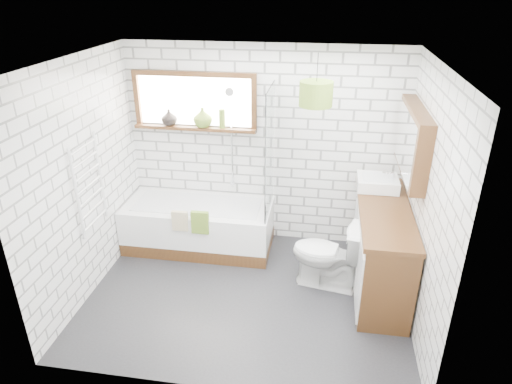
% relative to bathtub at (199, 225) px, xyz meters
% --- Properties ---
extents(floor, '(3.40, 2.60, 0.01)m').
position_rel_bathtub_xyz_m(floor, '(0.77, -0.90, -0.30)').
color(floor, black).
rests_on(floor, ground).
extents(ceiling, '(3.40, 2.60, 0.01)m').
position_rel_bathtub_xyz_m(ceiling, '(0.77, -0.90, 2.21)').
color(ceiling, white).
rests_on(ceiling, ground).
extents(wall_back, '(3.40, 0.01, 2.50)m').
position_rel_bathtub_xyz_m(wall_back, '(0.77, 0.41, 0.95)').
color(wall_back, white).
rests_on(wall_back, ground).
extents(wall_front, '(3.40, 0.01, 2.50)m').
position_rel_bathtub_xyz_m(wall_front, '(0.77, -2.20, 0.95)').
color(wall_front, white).
rests_on(wall_front, ground).
extents(wall_left, '(0.01, 2.60, 2.50)m').
position_rel_bathtub_xyz_m(wall_left, '(-0.93, -0.90, 0.95)').
color(wall_left, white).
rests_on(wall_left, ground).
extents(wall_right, '(0.01, 2.60, 2.50)m').
position_rel_bathtub_xyz_m(wall_right, '(2.48, -0.90, 0.95)').
color(wall_right, white).
rests_on(wall_right, ground).
extents(window, '(1.52, 0.16, 0.68)m').
position_rel_bathtub_xyz_m(window, '(-0.08, 0.36, 1.50)').
color(window, '#3B2210').
rests_on(window, wall_back).
extents(towel_radiator, '(0.06, 0.52, 1.00)m').
position_rel_bathtub_xyz_m(towel_radiator, '(-0.89, -0.90, 0.90)').
color(towel_radiator, white).
rests_on(towel_radiator, wall_left).
extents(mirror_cabinet, '(0.16, 1.20, 0.70)m').
position_rel_bathtub_xyz_m(mirror_cabinet, '(2.39, -0.30, 1.35)').
color(mirror_cabinet, '#3B2210').
rests_on(mirror_cabinet, wall_right).
extents(shower_riser, '(0.02, 0.02, 1.30)m').
position_rel_bathtub_xyz_m(shower_riser, '(0.37, 0.36, 1.05)').
color(shower_riser, silver).
rests_on(shower_riser, wall_back).
extents(bathtub, '(1.83, 0.81, 0.59)m').
position_rel_bathtub_xyz_m(bathtub, '(0.00, 0.00, 0.00)').
color(bathtub, white).
rests_on(bathtub, floor).
extents(shower_screen, '(0.02, 0.72, 1.50)m').
position_rel_bathtub_xyz_m(shower_screen, '(0.90, 0.00, 1.05)').
color(shower_screen, white).
rests_on(shower_screen, bathtub).
extents(towel_green, '(0.21, 0.06, 0.28)m').
position_rel_bathtub_xyz_m(towel_green, '(0.14, -0.40, 0.28)').
color(towel_green, olive).
rests_on(towel_green, bathtub).
extents(towel_beige, '(0.19, 0.05, 0.25)m').
position_rel_bathtub_xyz_m(towel_beige, '(-0.11, -0.40, 0.28)').
color(towel_beige, tan).
rests_on(towel_beige, bathtub).
extents(vanity, '(0.55, 1.69, 0.97)m').
position_rel_bathtub_xyz_m(vanity, '(2.20, -0.48, 0.19)').
color(vanity, '#3B2210').
rests_on(vanity, floor).
extents(basin, '(0.46, 0.40, 0.13)m').
position_rel_bathtub_xyz_m(basin, '(2.14, 0.02, 0.74)').
color(basin, white).
rests_on(basin, vanity).
extents(tap, '(0.04, 0.04, 0.15)m').
position_rel_bathtub_xyz_m(tap, '(2.30, 0.02, 0.80)').
color(tap, silver).
rests_on(tap, vanity).
extents(toilet, '(0.58, 0.85, 0.80)m').
position_rel_bathtub_xyz_m(toilet, '(1.63, -0.58, 0.10)').
color(toilet, white).
rests_on(toilet, floor).
extents(vase_olive, '(0.28, 0.28, 0.24)m').
position_rel_bathtub_xyz_m(vase_olive, '(0.02, 0.33, 1.30)').
color(vase_olive, olive).
rests_on(vase_olive, window).
extents(vase_dark, '(0.23, 0.23, 0.20)m').
position_rel_bathtub_xyz_m(vase_dark, '(-0.40, 0.33, 1.28)').
color(vase_dark, black).
rests_on(vase_dark, window).
extents(bottle, '(0.08, 0.08, 0.23)m').
position_rel_bathtub_xyz_m(bottle, '(0.27, 0.33, 1.30)').
color(bottle, olive).
rests_on(bottle, window).
extents(pendant, '(0.34, 0.34, 0.25)m').
position_rel_bathtub_xyz_m(pendant, '(1.39, -0.29, 1.80)').
color(pendant, olive).
rests_on(pendant, ceiling).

